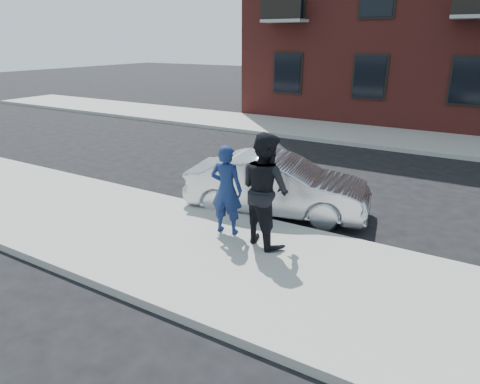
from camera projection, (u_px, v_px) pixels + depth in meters
The scene contains 8 objects.
ground at pixel (372, 298), 6.51m from camera, with size 100.00×100.00×0.00m, color black.
near_sidewalk at pixel (368, 302), 6.28m from camera, with size 50.00×3.50×0.15m, color gray.
near_curb at pixel (395, 252), 7.73m from camera, with size 50.00×0.10×0.15m, color #999691.
far_sidewalk at pixel (453, 145), 15.58m from camera, with size 50.00×3.50×0.15m, color gray.
far_curb at pixel (447, 156), 14.12m from camera, with size 50.00×0.10×0.15m, color #999691.
silver_sedan at pixel (277, 185), 9.47m from camera, with size 1.40×4.01×1.32m, color #B7BABF.
man_hoodie at pixel (226, 190), 8.09m from camera, with size 0.69×0.53×1.74m.
man_peacoat at pixel (265, 189), 7.61m from camera, with size 1.24×1.12×2.07m.
Camera 1 is at (1.13, -5.82, 3.72)m, focal length 32.00 mm.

